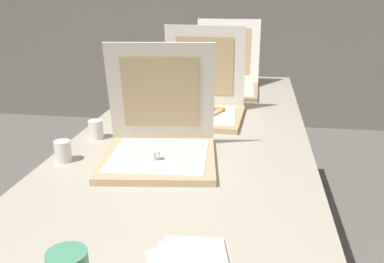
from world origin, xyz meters
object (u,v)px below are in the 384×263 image
Objects in this scene: table at (194,142)px; cup_white_near_left at (63,151)px; pizza_box_back at (225,81)px; pizza_box_middle at (201,105)px; pizza_box_front at (159,143)px; cup_white_mid at (123,116)px; cup_white_near_center at (96,129)px; napkin_pile at (189,259)px.

cup_white_near_left reaches higher than table.
pizza_box_back is (0.06, 0.73, 0.10)m from table.
pizza_box_back is (0.06, 0.52, -0.00)m from pizza_box_middle.
pizza_box_front is 1.04m from pizza_box_back.
pizza_box_back is 0.77m from cup_white_mid.
pizza_box_back reaches higher than cup_white_near_center.
pizza_box_middle is 0.52m from pizza_box_back.
cup_white_mid is (-0.24, 0.36, -0.02)m from pizza_box_front.
table is at bearing -87.62° from pizza_box_middle.
pizza_box_front is 2.12× the size of napkin_pile.
cup_white_mid is (-0.31, 0.05, 0.08)m from table.
cup_white_near_center is (-0.42, -0.87, -0.02)m from pizza_box_back.
cup_white_near_left is (-0.45, -1.10, -0.02)m from pizza_box_back.
cup_white_near_center is at bearing 83.77° from cup_white_near_left.
cup_white_near_center is (-0.36, -0.35, -0.02)m from pizza_box_middle.
pizza_box_middle reaches higher than napkin_pile.
pizza_box_front reaches higher than table.
table is 33.15× the size of cup_white_near_center.
table is 0.86m from napkin_pile.
cup_white_near_center is 0.20m from cup_white_mid.
cup_white_mid is 0.43m from cup_white_near_left.
cup_white_near_center is 1.00× the size of cup_white_near_left.
pizza_box_middle reaches higher than pizza_box_back.
cup_white_near_left reaches higher than napkin_pile.
cup_white_mid is at bearing 115.08° from napkin_pile.
pizza_box_front reaches higher than cup_white_mid.
cup_white_mid reaches higher than table.
cup_white_near_center is 0.24m from cup_white_near_left.
cup_white_near_left is at bearing -112.02° from pizza_box_back.
table is 33.15× the size of cup_white_mid.
pizza_box_front is 5.87× the size of cup_white_near_left.
cup_white_near_center reaches higher than napkin_pile.
pizza_box_front reaches higher than napkin_pile.
cup_white_mid is 1.00× the size of cup_white_near_left.
cup_white_mid is at bearing -118.68° from pizza_box_back.
cup_white_mid is 0.36× the size of napkin_pile.
cup_white_mid reaches higher than napkin_pile.
cup_white_near_center reaches higher than table.
cup_white_near_left is (-0.38, -0.58, -0.02)m from pizza_box_middle.
pizza_box_back is 1.59m from napkin_pile.
cup_white_near_center is at bearing -133.23° from pizza_box_middle.
pizza_box_front is at bearing -97.44° from pizza_box_back.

